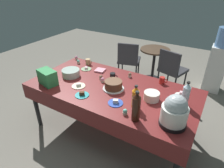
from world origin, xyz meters
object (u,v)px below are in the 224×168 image
at_px(ceramic_snack_bowl, 152,96).
at_px(dessert_plate_cobalt, 116,102).
at_px(potluck_table, 112,91).
at_px(cupcake_berry, 76,58).
at_px(soda_bottle_water, 186,95).
at_px(soda_carton, 48,77).
at_px(water_cooler, 218,62).
at_px(cupcake_vanilla, 78,62).
at_px(dessert_plate_cream, 79,86).
at_px(coffee_mug_tan, 88,62).
at_px(round_cafe_table, 154,59).
at_px(cupcake_mint, 125,112).
at_px(dessert_plate_white, 181,95).
at_px(soda_bottle_orange_juice, 135,97).
at_px(cupcake_cocoa, 101,78).
at_px(dessert_plate_sage, 86,69).
at_px(slow_cooker, 175,112).
at_px(maroon_chair_right, 171,68).
at_px(maroon_chair_left, 129,58).
at_px(frosted_layer_cake, 113,85).
at_px(cupcake_rose, 130,75).
at_px(dessert_plate_teal, 82,95).
at_px(coffee_mug_red, 162,80).
at_px(cupcake_lemon, 103,80).
at_px(coffee_mug_black, 113,76).
at_px(glass_salad_bowl, 71,73).
at_px(soda_bottle_cola, 136,107).

distance_m(ceramic_snack_bowl, dessert_plate_cobalt, 0.43).
xyz_separation_m(potluck_table, cupcake_berry, (-1.01, 0.48, 0.09)).
height_order(soda_bottle_water, soda_carton, soda_bottle_water).
bearing_deg(water_cooler, potluck_table, -118.38).
bearing_deg(cupcake_vanilla, dessert_plate_cream, -50.21).
distance_m(coffee_mug_tan, round_cafe_table, 1.54).
distance_m(dessert_plate_cobalt, soda_carton, 1.01).
distance_m(cupcake_mint, soda_bottle_water, 0.70).
distance_m(dessert_plate_white, soda_bottle_water, 0.23).
bearing_deg(soda_bottle_orange_juice, ceramic_snack_bowl, 64.56).
bearing_deg(ceramic_snack_bowl, cupcake_cocoa, 172.54).
bearing_deg(dessert_plate_sage, cupcake_mint, -32.90).
distance_m(slow_cooker, maroon_chair_right, 1.98).
xyz_separation_m(dessert_plate_sage, cupcake_cocoa, (0.38, -0.16, 0.02)).
bearing_deg(dessert_plate_white, cupcake_vanilla, 176.35).
bearing_deg(maroon_chair_left, soda_bottle_water, -46.02).
bearing_deg(maroon_chair_right, cupcake_mint, -89.28).
distance_m(ceramic_snack_bowl, maroon_chair_left, 1.92).
relative_size(frosted_layer_cake, cupcake_rose, 4.09).
distance_m(dessert_plate_teal, coffee_mug_red, 1.09).
xyz_separation_m(cupcake_lemon, coffee_mug_black, (0.07, 0.15, 0.01)).
relative_size(dessert_plate_white, cupcake_cocoa, 2.08).
distance_m(cupcake_mint, cupcake_cocoa, 0.82).
bearing_deg(dessert_plate_cream, cupcake_lemon, 50.52).
bearing_deg(dessert_plate_white, dessert_plate_cobalt, -137.81).
relative_size(cupcake_cocoa, water_cooler, 0.05).
xyz_separation_m(cupcake_berry, water_cooler, (2.11, 1.56, -0.19)).
distance_m(soda_bottle_orange_juice, maroon_chair_right, 1.83).
bearing_deg(potluck_table, maroon_chair_right, 76.38).
bearing_deg(coffee_mug_tan, glass_salad_bowl, -85.38).
distance_m(cupcake_vanilla, maroon_chair_right, 1.75).
relative_size(slow_cooker, coffee_mug_red, 3.01).
distance_m(cupcake_rose, soda_bottle_cola, 0.94).
relative_size(ceramic_snack_bowl, cupcake_lemon, 2.73).
distance_m(dessert_plate_teal, cupcake_lemon, 0.41).
distance_m(dessert_plate_cobalt, cupcake_rose, 0.68).
bearing_deg(ceramic_snack_bowl, cupcake_berry, 162.73).
bearing_deg(round_cafe_table, dessert_plate_white, -60.33).
bearing_deg(glass_salad_bowl, water_cooler, 49.32).
relative_size(dessert_plate_teal, coffee_mug_red, 1.52).
bearing_deg(soda_bottle_water, slow_cooker, -93.00).
height_order(coffee_mug_red, soda_carton, soda_carton).
bearing_deg(cupcake_vanilla, coffee_mug_black, -12.15).
height_order(cupcake_cocoa, cupcake_berry, same).
relative_size(glass_salad_bowl, water_cooler, 0.21).
bearing_deg(soda_bottle_cola, water_cooler, 76.99).
xyz_separation_m(soda_carton, water_cooler, (1.89, 2.41, -0.26)).
distance_m(cupcake_vanilla, coffee_mug_red, 1.40).
bearing_deg(dessert_plate_sage, potluck_table, -22.69).
bearing_deg(maroon_chair_right, ceramic_snack_bowl, -84.08).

